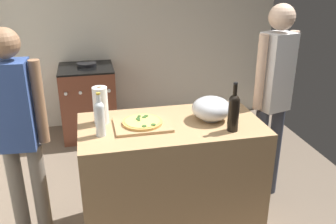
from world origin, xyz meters
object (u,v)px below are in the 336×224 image
pizza (142,122)px  mixing_bowl (211,109)px  person_in_stripes (19,129)px  wine_bottle_dark (100,117)px  stove (89,101)px  person_in_red (273,92)px  paper_towel_roll (101,105)px  wine_bottle_green (234,111)px

pizza → mixing_bowl: mixing_bowl is taller
mixing_bowl → person_in_stripes: size_ratio=0.18×
wine_bottle_dark → stove: bearing=92.2°
mixing_bowl → person_in_stripes: (-1.37, 0.07, -0.06)m
mixing_bowl → wine_bottle_dark: bearing=-173.4°
wine_bottle_dark → stove: (-0.08, 2.03, -0.63)m
person_in_red → mixing_bowl: bearing=-157.9°
pizza → paper_towel_roll: size_ratio=1.03×
pizza → person_in_stripes: person_in_stripes is taller
mixing_bowl → paper_towel_roll: 0.81m
person_in_red → person_in_stripes: bearing=-174.6°
pizza → wine_bottle_green: 0.65m
wine_bottle_green → person_in_stripes: size_ratio=0.21×
pizza → mixing_bowl: (0.52, 0.00, 0.06)m
wine_bottle_dark → wine_bottle_green: bearing=-7.5°
mixing_bowl → wine_bottle_green: 0.24m
pizza → wine_bottle_dark: 0.33m
pizza → mixing_bowl: bearing=0.2°
stove → pizza: bearing=-79.0°
stove → person_in_stripes: (-0.47, -1.86, 0.52)m
wine_bottle_dark → stove: 2.13m
pizza → person_in_red: 1.19m
wine_bottle_green → person_in_red: (0.55, 0.47, -0.06)m
mixing_bowl → person_in_red: 0.69m
wine_bottle_green → paper_towel_roll: bearing=159.2°
mixing_bowl → person_in_red: person_in_red is taller
person_in_stripes → paper_towel_roll: bearing=5.1°
pizza → paper_towel_roll: bearing=156.3°
wine_bottle_green → wine_bottle_dark: (-0.90, 0.12, -0.01)m
stove → person_in_stripes: person_in_stripes is taller
mixing_bowl → wine_bottle_green: wine_bottle_green is taller
pizza → person_in_red: bearing=12.7°
mixing_bowl → wine_bottle_dark: size_ratio=0.95×
paper_towel_roll → person_in_red: 1.45m
paper_towel_roll → person_in_red: person_in_red is taller
wine_bottle_green → person_in_red: person_in_red is taller
pizza → person_in_stripes: (-0.85, 0.07, -0.00)m
wine_bottle_green → mixing_bowl: bearing=111.5°
paper_towel_roll → wine_bottle_dark: wine_bottle_dark is taller
pizza → stove: 2.04m
wine_bottle_dark → person_in_red: size_ratio=0.18×
pizza → paper_towel_roll: paper_towel_roll is taller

